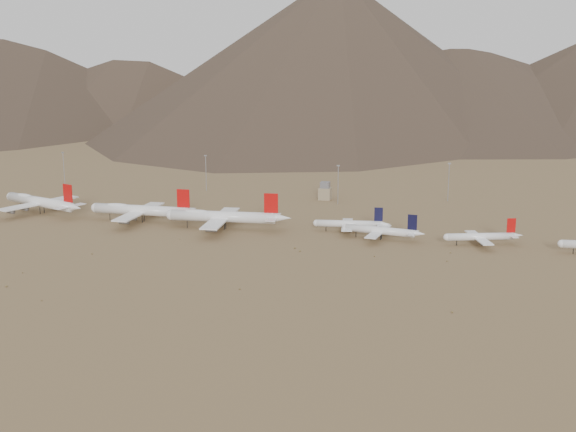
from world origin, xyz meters
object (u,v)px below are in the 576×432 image
(widebody_centre, at_px, (142,210))
(widebody_east, at_px, (223,216))
(narrowbody_a, at_px, (350,224))
(narrowbody_b, at_px, (382,231))
(widebody_west, at_px, (41,202))
(control_tower, at_px, (325,192))

(widebody_centre, relative_size, widebody_east, 0.97)
(widebody_east, bearing_deg, narrowbody_a, 4.02)
(widebody_centre, height_order, narrowbody_b, widebody_centre)
(widebody_east, xyz_separation_m, narrowbody_a, (69.36, 12.21, -2.75))
(widebody_west, height_order, narrowbody_a, widebody_west)
(widebody_centre, xyz_separation_m, narrowbody_b, (140.38, -4.94, -2.25))
(widebody_west, height_order, widebody_east, widebody_east)
(widebody_west, distance_m, control_tower, 181.64)
(widebody_centre, xyz_separation_m, narrowbody_a, (121.47, 7.49, -2.50))
(widebody_centre, relative_size, control_tower, 5.73)
(widebody_west, xyz_separation_m, widebody_east, (122.54, -10.46, 0.14))
(narrowbody_a, xyz_separation_m, control_tower, (-32.52, 85.36, 0.78))
(control_tower, bearing_deg, widebody_centre, -133.77)
(widebody_centre, bearing_deg, narrowbody_b, -3.48)
(narrowbody_a, bearing_deg, widebody_east, -179.11)
(widebody_east, bearing_deg, widebody_west, 169.15)
(widebody_centre, distance_m, narrowbody_a, 121.73)
(narrowbody_b, xyz_separation_m, control_tower, (-51.43, 97.79, 0.52))
(widebody_centre, distance_m, widebody_east, 52.32)
(widebody_west, relative_size, narrowbody_a, 1.58)
(widebody_east, xyz_separation_m, control_tower, (36.84, 97.57, -1.97))
(widebody_east, distance_m, narrowbody_a, 70.48)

